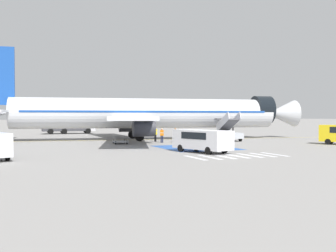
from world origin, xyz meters
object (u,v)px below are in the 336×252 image
at_px(baggage_cart, 120,141).
at_px(ground_crew_2, 155,133).
at_px(fuel_tanker, 68,124).
at_px(ground_crew_1, 162,134).
at_px(service_van_0, 202,139).
at_px(airliner, 143,113).
at_px(ground_crew_0, 175,134).
at_px(boarding_stairs_forward, 228,133).

relative_size(baggage_cart, ground_crew_2, 1.56).
bearing_deg(fuel_tanker, ground_crew_1, 15.94).
xyz_separation_m(ground_crew_1, ground_crew_2, (-0.11, 1.93, 0.05)).
height_order(service_van_0, ground_crew_1, service_van_0).
relative_size(airliner, ground_crew_2, 25.28).
bearing_deg(baggage_cart, ground_crew_1, 8.36).
distance_m(airliner, ground_crew_0, 7.61).
xyz_separation_m(fuel_tanker, ground_crew_2, (6.98, -25.81, -0.73)).
bearing_deg(baggage_cart, service_van_0, -66.15).
relative_size(service_van_0, baggage_cart, 2.08).
height_order(fuel_tanker, ground_crew_1, fuel_tanker).
relative_size(fuel_tanker, ground_crew_1, 5.35).
relative_size(service_van_0, ground_crew_2, 3.25).
relative_size(service_van_0, ground_crew_0, 3.31).
distance_m(airliner, service_van_0, 19.60).
distance_m(boarding_stairs_forward, ground_crew_0, 7.80).
relative_size(ground_crew_0, ground_crew_1, 1.03).
bearing_deg(baggage_cart, ground_crew_2, 29.52).
bearing_deg(boarding_stairs_forward, airliner, 156.08).
bearing_deg(ground_crew_0, service_van_0, 110.57).
bearing_deg(ground_crew_2, airliner, 155.78).
xyz_separation_m(service_van_0, baggage_cart, (-3.72, 13.06, -0.92)).
distance_m(baggage_cart, ground_crew_1, 5.14).
height_order(baggage_cart, ground_crew_2, ground_crew_2).
relative_size(ground_crew_0, ground_crew_2, 0.98).
bearing_deg(ground_crew_2, fuel_tanker, 169.57).
relative_size(boarding_stairs_forward, ground_crew_1, 3.20).
relative_size(baggage_cart, ground_crew_0, 1.59).
height_order(fuel_tanker, baggage_cart, fuel_tanker).
distance_m(fuel_tanker, baggage_cart, 27.89).
xyz_separation_m(boarding_stairs_forward, ground_crew_2, (-9.30, 1.58, 0.08)).
distance_m(baggage_cart, ground_crew_2, 5.41).
distance_m(airliner, ground_crew_2, 5.06).
bearing_deg(airliner, boarding_stairs_forward, 66.08).
bearing_deg(ground_crew_2, baggage_cart, -93.99).
bearing_deg(ground_crew_2, ground_crew_1, -22.32).
height_order(airliner, ground_crew_1, airliner).
bearing_deg(ground_crew_0, ground_crew_1, 9.11).
bearing_deg(ground_crew_2, boarding_stairs_forward, 54.80).
distance_m(service_van_0, baggage_cart, 13.61).
bearing_deg(ground_crew_2, service_van_0, -30.34).
height_order(service_van_0, ground_crew_2, service_van_0).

